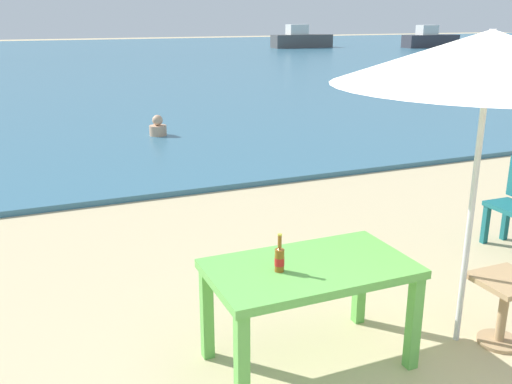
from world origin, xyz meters
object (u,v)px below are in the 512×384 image
Objects in this scene: side_table_wood at (504,301)px; boat_fishing_trawler at (430,39)px; beer_bottle_amber at (279,258)px; patio_umbrella at (490,58)px; picnic_table_green at (310,279)px; swimmer_person at (158,128)px; boat_cargo_ship at (301,39)px.

side_table_wood is 40.19m from boat_fishing_trawler.
boat_fishing_trawler reaches higher than beer_bottle_amber.
boat_fishing_trawler is at bearing 51.14° from patio_umbrella.
picnic_table_green reaches higher than swimmer_person.
patio_umbrella is 40.25m from boat_fishing_trawler.
picnic_table_green is at bearing -117.17° from boat_cargo_ship.
beer_bottle_amber is 0.06× the size of boat_cargo_ship.
boat_fishing_trawler reaches higher than side_table_wood.
side_table_wood reaches higher than swimmer_person.
swimmer_person is 0.09× the size of boat_cargo_ship.
boat_cargo_ship reaches higher than boat_fishing_trawler.
boat_fishing_trawler is at bearing 42.20° from swimmer_person.
picnic_table_green is at bearing 1.99° from beer_bottle_amber.
beer_bottle_amber reaches higher than side_table_wood.
beer_bottle_amber is 0.49× the size of side_table_wood.
picnic_table_green is 0.33× the size of boat_fishing_trawler.
patio_umbrella is 0.54× the size of boat_fishing_trawler.
side_table_wood is at bearing -115.00° from boat_cargo_ship.
beer_bottle_amber is 1.92m from patio_umbrella.
picnic_table_green is at bearing -130.32° from boat_fishing_trawler.
side_table_wood is at bearing -13.74° from picnic_table_green.
boat_cargo_ship is (16.24, 34.83, 0.31)m from side_table_wood.
boat_fishing_trawler is 0.97× the size of boat_cargo_ship.
boat_cargo_ship is (16.87, 26.55, 0.42)m from swimmer_person.
beer_bottle_amber is at bearing 168.40° from side_table_wood.
patio_umbrella is at bearing 147.08° from side_table_wood.
side_table_wood is at bearing -85.70° from swimmer_person.
picnic_table_green reaches higher than side_table_wood.
picnic_table_green is 40.84m from boat_fishing_trawler.
side_table_wood is (1.69, -0.35, -0.50)m from beer_bottle_amber.
picnic_table_green is at bearing -95.99° from swimmer_person.
patio_umbrella is (1.19, -0.19, 1.47)m from picnic_table_green.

